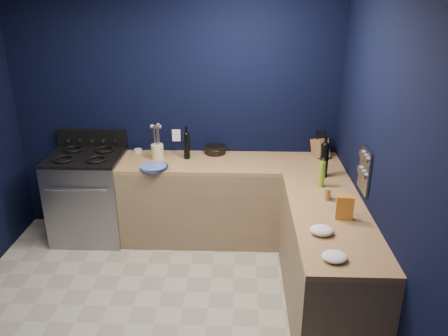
{
  "coord_description": "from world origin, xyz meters",
  "views": [
    {
      "loc": [
        0.69,
        -2.92,
        2.59
      ],
      "look_at": [
        0.55,
        1.0,
        1.0
      ],
      "focal_mm": 35.85,
      "sensor_mm": 36.0,
      "label": 1
    }
  ],
  "objects_px": {
    "utensil_crock": "(157,152)",
    "crouton_bag": "(345,208)",
    "knife_block": "(320,148)",
    "plate_stack": "(154,167)",
    "gas_range": "(90,198)"
  },
  "relations": [
    {
      "from": "plate_stack",
      "to": "knife_block",
      "type": "relative_size",
      "value": 1.33
    },
    {
      "from": "utensil_crock",
      "to": "crouton_bag",
      "type": "height_order",
      "value": "crouton_bag"
    },
    {
      "from": "plate_stack",
      "to": "knife_block",
      "type": "xyz_separation_m",
      "value": [
        1.72,
        0.4,
        0.08
      ]
    },
    {
      "from": "utensil_crock",
      "to": "crouton_bag",
      "type": "xyz_separation_m",
      "value": [
        1.69,
        -1.27,
        0.02
      ]
    },
    {
      "from": "knife_block",
      "to": "plate_stack",
      "type": "bearing_deg",
      "value": 169.18
    },
    {
      "from": "knife_block",
      "to": "crouton_bag",
      "type": "relative_size",
      "value": 1.04
    },
    {
      "from": "utensil_crock",
      "to": "plate_stack",
      "type": "bearing_deg",
      "value": -88.77
    },
    {
      "from": "plate_stack",
      "to": "utensil_crock",
      "type": "bearing_deg",
      "value": 91.23
    },
    {
      "from": "knife_block",
      "to": "crouton_bag",
      "type": "height_order",
      "value": "knife_block"
    },
    {
      "from": "gas_range",
      "to": "utensil_crock",
      "type": "height_order",
      "value": "utensil_crock"
    },
    {
      "from": "crouton_bag",
      "to": "knife_block",
      "type": "bearing_deg",
      "value": 97.36
    },
    {
      "from": "gas_range",
      "to": "plate_stack",
      "type": "relative_size",
      "value": 3.42
    },
    {
      "from": "gas_range",
      "to": "utensil_crock",
      "type": "distance_m",
      "value": 0.92
    },
    {
      "from": "knife_block",
      "to": "crouton_bag",
      "type": "xyz_separation_m",
      "value": [
        -0.03,
        -1.38,
        -0.0
      ]
    },
    {
      "from": "plate_stack",
      "to": "crouton_bag",
      "type": "distance_m",
      "value": 1.95
    }
  ]
}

